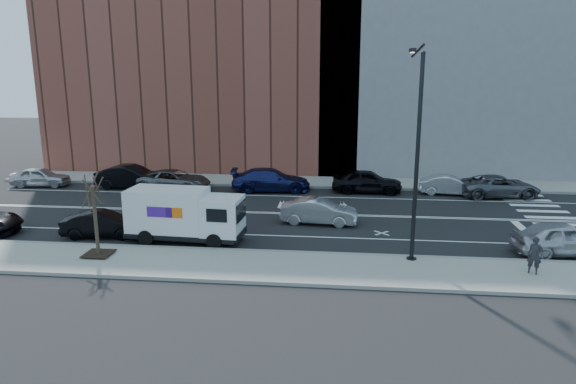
% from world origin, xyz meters
% --- Properties ---
extents(ground, '(120.00, 120.00, 0.00)m').
position_xyz_m(ground, '(0.00, 0.00, 0.00)').
color(ground, black).
rests_on(ground, ground).
extents(sidewalk_near, '(44.00, 3.60, 0.15)m').
position_xyz_m(sidewalk_near, '(0.00, -8.80, 0.07)').
color(sidewalk_near, gray).
rests_on(sidewalk_near, ground).
extents(sidewalk_far, '(44.00, 3.60, 0.15)m').
position_xyz_m(sidewalk_far, '(0.00, 8.80, 0.07)').
color(sidewalk_far, gray).
rests_on(sidewalk_far, ground).
extents(curb_near, '(44.00, 0.25, 0.17)m').
position_xyz_m(curb_near, '(0.00, -7.00, 0.08)').
color(curb_near, gray).
rests_on(curb_near, ground).
extents(curb_far, '(44.00, 0.25, 0.17)m').
position_xyz_m(curb_far, '(0.00, 7.00, 0.08)').
color(curb_far, gray).
rests_on(curb_far, ground).
extents(crosswalk, '(3.00, 14.00, 0.01)m').
position_xyz_m(crosswalk, '(16.00, 0.00, 0.00)').
color(crosswalk, white).
rests_on(crosswalk, ground).
extents(road_markings, '(40.00, 8.60, 0.01)m').
position_xyz_m(road_markings, '(0.00, 0.00, 0.00)').
color(road_markings, white).
rests_on(road_markings, ground).
extents(bldg_brick, '(26.00, 10.00, 22.00)m').
position_xyz_m(bldg_brick, '(-8.00, 15.60, 11.00)').
color(bldg_brick, brown).
rests_on(bldg_brick, ground).
extents(bldg_concrete, '(20.00, 10.00, 26.00)m').
position_xyz_m(bldg_concrete, '(12.00, 15.60, 13.00)').
color(bldg_concrete, slate).
rests_on(bldg_concrete, ground).
extents(streetlight, '(0.44, 4.02, 9.34)m').
position_xyz_m(streetlight, '(7.00, -6.91, 5.08)').
color(streetlight, black).
rests_on(streetlight, ground).
extents(street_tree, '(1.20, 1.20, 3.75)m').
position_xyz_m(street_tree, '(-7.00, -8.40, 1.45)').
color(street_tree, black).
rests_on(street_tree, ground).
extents(fedex_van, '(5.86, 2.33, 2.63)m').
position_xyz_m(fedex_van, '(-3.84, -5.60, 1.38)').
color(fedex_van, black).
rests_on(fedex_van, ground).
extents(far_parked_a, '(4.27, 2.04, 1.41)m').
position_xyz_m(far_parked_a, '(-18.16, 5.48, 0.70)').
color(far_parked_a, '#B4B4B9').
rests_on(far_parked_a, ground).
extents(far_parked_b, '(5.20, 2.16, 1.67)m').
position_xyz_m(far_parked_b, '(-11.20, 5.53, 0.84)').
color(far_parked_b, black).
rests_on(far_parked_b, ground).
extents(far_parked_c, '(5.34, 2.84, 1.43)m').
position_xyz_m(far_parked_c, '(-8.00, 5.39, 0.72)').
color(far_parked_c, '#565A5F').
rests_on(far_parked_c, ground).
extents(far_parked_d, '(5.73, 2.83, 1.60)m').
position_xyz_m(far_parked_d, '(-1.12, 5.75, 0.80)').
color(far_parked_d, '#161D50').
rests_on(far_parked_d, ground).
extents(far_parked_e, '(4.84, 1.99, 1.64)m').
position_xyz_m(far_parked_e, '(5.60, 5.97, 0.82)').
color(far_parked_e, black).
rests_on(far_parked_e, ground).
extents(far_parked_f, '(4.15, 1.80, 1.33)m').
position_xyz_m(far_parked_f, '(11.20, 5.97, 0.66)').
color(far_parked_f, silver).
rests_on(far_parked_f, ground).
extents(far_parked_g, '(5.50, 3.04, 1.46)m').
position_xyz_m(far_parked_g, '(14.40, 5.69, 0.73)').
color(far_parked_g, '#55575D').
rests_on(far_parked_g, ground).
extents(driving_sedan, '(4.33, 1.81, 1.39)m').
position_xyz_m(driving_sedan, '(2.63, -1.86, 0.70)').
color(driving_sedan, '#B7B7BC').
rests_on(driving_sedan, ground).
extents(near_parked_rear_a, '(4.14, 1.80, 1.33)m').
position_xyz_m(near_parked_rear_a, '(-8.18, -5.39, 0.66)').
color(near_parked_rear_a, black).
rests_on(near_parked_rear_a, ground).
extents(near_parked_front, '(4.74, 2.42, 1.55)m').
position_xyz_m(near_parked_front, '(14.03, -5.68, 0.77)').
color(near_parked_front, silver).
rests_on(near_parked_front, ground).
extents(pedestrian, '(0.66, 0.55, 1.56)m').
position_xyz_m(pedestrian, '(11.76, -8.57, 0.93)').
color(pedestrian, '#25242A').
rests_on(pedestrian, sidewalk_near).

